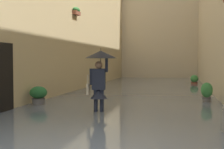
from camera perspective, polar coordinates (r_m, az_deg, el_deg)
ground_plane at (r=16.25m, az=5.62°, el=-3.39°), size 60.00×60.00×0.00m
flood_water at (r=16.25m, az=5.62°, el=-3.08°), size 7.32×29.31×0.18m
building_facade_far at (r=28.97m, az=8.54°, el=10.76°), size 10.12×1.80×11.66m
person_wading at (r=9.27m, az=-2.24°, el=0.78°), size 0.94×0.94×2.03m
potted_plant_mid_left at (r=20.88m, az=14.55°, el=-1.04°), size 0.51×0.51×0.75m
potted_plant_near_left at (r=11.98m, az=16.64°, el=-3.23°), size 0.42×0.42×0.88m
potted_plant_far_right at (r=11.09m, az=-13.06°, el=-3.83°), size 0.59×0.59×0.80m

